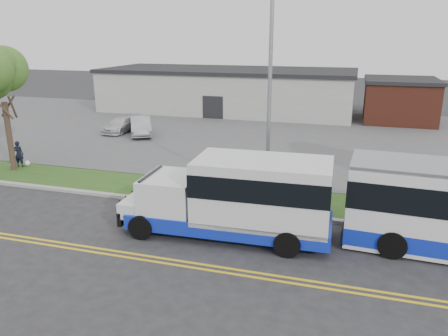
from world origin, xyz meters
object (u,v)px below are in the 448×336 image
(tree_west, at_px, (1,82))
(pedestrian, at_px, (19,154))
(parked_car_a, at_px, (141,126))
(parked_car_b, at_px, (121,124))
(streetlight_near, at_px, (269,91))
(shuttle_bus, at_px, (241,195))

(tree_west, distance_m, pedestrian, 4.29)
(parked_car_a, xyz_separation_m, parked_car_b, (-2.06, 0.61, -0.12))
(streetlight_near, height_order, pedestrian, streetlight_near)
(tree_west, height_order, parked_car_b, tree_west)
(tree_west, relative_size, pedestrian, 4.44)
(tree_west, height_order, pedestrian, tree_west)
(tree_west, bearing_deg, pedestrian, 97.80)
(pedestrian, xyz_separation_m, parked_car_b, (0.82, 10.53, -0.18))
(pedestrian, height_order, parked_car_b, pedestrian)
(shuttle_bus, bearing_deg, parked_car_b, 129.89)
(shuttle_bus, bearing_deg, pedestrian, 159.07)
(pedestrian, height_order, parked_car_a, pedestrian)
(tree_west, distance_m, parked_car_b, 12.02)
(streetlight_near, bearing_deg, pedestrian, 175.89)
(pedestrian, relative_size, parked_car_a, 0.36)
(shuttle_bus, bearing_deg, tree_west, 161.12)
(tree_west, bearing_deg, streetlight_near, -1.80)
(tree_west, distance_m, shuttle_bus, 15.83)
(parked_car_a, relative_size, parked_car_b, 1.06)
(tree_west, xyz_separation_m, shuttle_bus, (14.80, -4.45, -3.43))
(parked_car_b, bearing_deg, parked_car_a, -14.64)
(streetlight_near, distance_m, shuttle_bus, 5.33)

